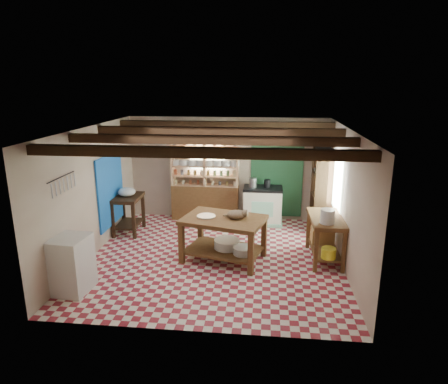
# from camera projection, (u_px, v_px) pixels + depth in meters

# --- Properties ---
(floor) EXTENTS (5.00, 5.00, 0.02)m
(floor) POSITION_uv_depth(u_px,v_px,m) (215.00, 258.00, 8.10)
(floor) COLOR maroon
(floor) RESTS_ON ground
(ceiling) EXTENTS (5.00, 5.00, 0.02)m
(ceiling) POSITION_uv_depth(u_px,v_px,m) (214.00, 129.00, 7.41)
(ceiling) COLOR #48494E
(ceiling) RESTS_ON wall_back
(wall_back) EXTENTS (5.00, 0.04, 2.60)m
(wall_back) POSITION_uv_depth(u_px,v_px,m) (227.00, 169.00, 10.15)
(wall_back) COLOR #BDAA98
(wall_back) RESTS_ON floor
(wall_front) EXTENTS (5.00, 0.04, 2.60)m
(wall_front) POSITION_uv_depth(u_px,v_px,m) (191.00, 247.00, 5.36)
(wall_front) COLOR #BDAA98
(wall_front) RESTS_ON floor
(wall_left) EXTENTS (0.04, 5.00, 2.60)m
(wall_left) POSITION_uv_depth(u_px,v_px,m) (91.00, 192.00, 8.01)
(wall_left) COLOR #BDAA98
(wall_left) RESTS_ON floor
(wall_right) EXTENTS (0.04, 5.00, 2.60)m
(wall_right) POSITION_uv_depth(u_px,v_px,m) (346.00, 200.00, 7.50)
(wall_right) COLOR #BDAA98
(wall_right) RESTS_ON floor
(ceiling_beams) EXTENTS (5.00, 3.80, 0.15)m
(ceiling_beams) POSITION_uv_depth(u_px,v_px,m) (214.00, 135.00, 7.44)
(ceiling_beams) COLOR #362112
(ceiling_beams) RESTS_ON ceiling
(blue_wall_patch) EXTENTS (0.04, 1.40, 1.60)m
(blue_wall_patch) POSITION_uv_depth(u_px,v_px,m) (111.00, 190.00, 8.92)
(blue_wall_patch) COLOR blue
(blue_wall_patch) RESTS_ON wall_left
(green_wall_patch) EXTENTS (1.30, 0.04, 2.30)m
(green_wall_patch) POSITION_uv_depth(u_px,v_px,m) (277.00, 172.00, 10.00)
(green_wall_patch) COLOR #1C4729
(green_wall_patch) RESTS_ON wall_back
(window_back) EXTENTS (0.90, 0.02, 0.80)m
(window_back) POSITION_uv_depth(u_px,v_px,m) (208.00, 153.00, 10.07)
(window_back) COLOR silver
(window_back) RESTS_ON wall_back
(window_right) EXTENTS (0.02, 1.30, 1.20)m
(window_right) POSITION_uv_depth(u_px,v_px,m) (337.00, 182.00, 8.43)
(window_right) COLOR silver
(window_right) RESTS_ON wall_right
(utensil_rail) EXTENTS (0.06, 0.90, 0.28)m
(utensil_rail) POSITION_uv_depth(u_px,v_px,m) (62.00, 184.00, 6.73)
(utensil_rail) COLOR black
(utensil_rail) RESTS_ON wall_left
(pot_rack) EXTENTS (0.86, 0.12, 0.36)m
(pot_rack) POSITION_uv_depth(u_px,v_px,m) (279.00, 137.00, 9.35)
(pot_rack) COLOR black
(pot_rack) RESTS_ON ceiling
(shelving_unit) EXTENTS (1.70, 0.34, 2.20)m
(shelving_unit) POSITION_uv_depth(u_px,v_px,m) (205.00, 178.00, 10.08)
(shelving_unit) COLOR tan
(shelving_unit) RESTS_ON floor
(tall_rack) EXTENTS (0.40, 0.86, 2.00)m
(tall_rack) POSITION_uv_depth(u_px,v_px,m) (321.00, 190.00, 9.32)
(tall_rack) COLOR #362112
(tall_rack) RESTS_ON floor
(work_table) EXTENTS (1.76, 1.40, 0.88)m
(work_table) POSITION_uv_depth(u_px,v_px,m) (224.00, 239.00, 7.90)
(work_table) COLOR brown
(work_table) RESTS_ON floor
(stove) EXTENTS (0.96, 0.65, 0.93)m
(stove) POSITION_uv_depth(u_px,v_px,m) (263.00, 205.00, 9.94)
(stove) COLOR silver
(stove) RESTS_ON floor
(prep_table) EXTENTS (0.63, 0.89, 0.89)m
(prep_table) POSITION_uv_depth(u_px,v_px,m) (128.00, 214.00, 9.34)
(prep_table) COLOR #362112
(prep_table) RESTS_ON floor
(white_cabinet) EXTENTS (0.59, 0.69, 0.96)m
(white_cabinet) POSITION_uv_depth(u_px,v_px,m) (72.00, 264.00, 6.70)
(white_cabinet) COLOR silver
(white_cabinet) RESTS_ON floor
(right_counter) EXTENTS (0.66, 1.27, 0.89)m
(right_counter) POSITION_uv_depth(u_px,v_px,m) (325.00, 238.00, 7.89)
(right_counter) COLOR brown
(right_counter) RESTS_ON floor
(cat) EXTENTS (0.40, 0.32, 0.17)m
(cat) POSITION_uv_depth(u_px,v_px,m) (237.00, 214.00, 7.71)
(cat) COLOR #7C6348
(cat) RESTS_ON work_table
(steel_tray) EXTENTS (0.45, 0.45, 0.02)m
(steel_tray) POSITION_uv_depth(u_px,v_px,m) (206.00, 216.00, 7.85)
(steel_tray) COLOR #A4A4AB
(steel_tray) RESTS_ON work_table
(basin_large) EXTENTS (0.62, 0.62, 0.18)m
(basin_large) POSITION_uv_depth(u_px,v_px,m) (227.00, 244.00, 7.95)
(basin_large) COLOR silver
(basin_large) RESTS_ON work_table
(basin_small) EXTENTS (0.49, 0.49, 0.14)m
(basin_small) POSITION_uv_depth(u_px,v_px,m) (243.00, 250.00, 7.69)
(basin_small) COLOR silver
(basin_small) RESTS_ON work_table
(kettle_left) EXTENTS (0.20, 0.20, 0.23)m
(kettle_left) POSITION_uv_depth(u_px,v_px,m) (253.00, 183.00, 9.81)
(kettle_left) COLOR #A4A4AB
(kettle_left) RESTS_ON stove
(kettle_right) EXTENTS (0.16, 0.16, 0.19)m
(kettle_right) POSITION_uv_depth(u_px,v_px,m) (267.00, 184.00, 9.78)
(kettle_right) COLOR black
(kettle_right) RESTS_ON stove
(enamel_bowl) EXTENTS (0.41, 0.41, 0.20)m
(enamel_bowl) POSITION_uv_depth(u_px,v_px,m) (127.00, 192.00, 9.19)
(enamel_bowl) COLOR silver
(enamel_bowl) RESTS_ON prep_table
(white_bucket) EXTENTS (0.28, 0.28, 0.27)m
(white_bucket) POSITION_uv_depth(u_px,v_px,m) (327.00, 216.00, 7.41)
(white_bucket) COLOR silver
(white_bucket) RESTS_ON right_counter
(wicker_basket) EXTENTS (0.45, 0.37, 0.31)m
(wicker_basket) POSITION_uv_depth(u_px,v_px,m) (322.00, 235.00, 8.20)
(wicker_basket) COLOR #A97E44
(wicker_basket) RESTS_ON right_counter
(yellow_tub) EXTENTS (0.28, 0.28, 0.20)m
(yellow_tub) POSITION_uv_depth(u_px,v_px,m) (329.00, 253.00, 7.49)
(yellow_tub) COLOR yellow
(yellow_tub) RESTS_ON right_counter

